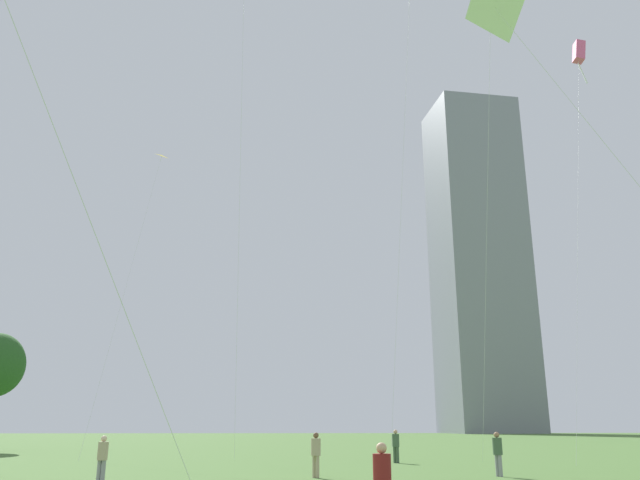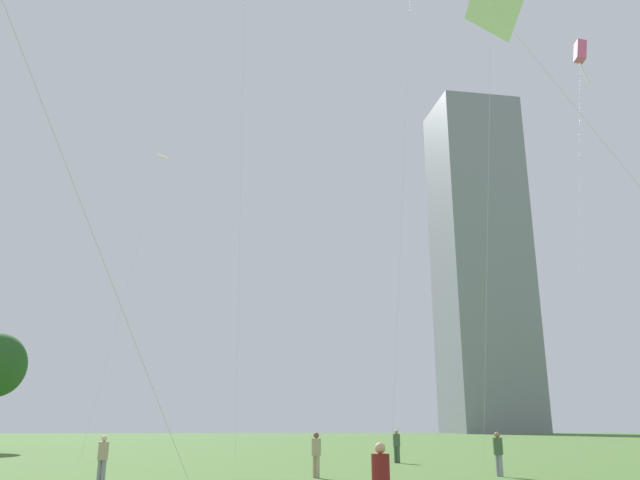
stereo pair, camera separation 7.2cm
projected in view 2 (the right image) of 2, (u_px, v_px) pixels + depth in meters
name	position (u px, v px, depth m)	size (l,w,h in m)	color
person_standing_0	(103.00, 456.00, 22.41)	(0.36, 0.36, 1.62)	gray
person_standing_1	(316.00, 451.00, 24.87)	(0.38, 0.38, 1.70)	tan
person_standing_2	(397.00, 444.00, 34.27)	(0.38, 0.38, 1.72)	#3F593F
person_standing_3	(381.00, 479.00, 12.62)	(0.37, 0.37, 1.65)	#3F593F
person_standing_4	(498.00, 451.00, 25.47)	(0.38, 0.38, 1.71)	gray
kite_flying_3	(162.00, 159.00, 52.52)	(1.94, 11.44, 23.90)	silver
kite_flying_4	(580.00, 53.00, 48.25)	(8.04, 9.14, 30.32)	silver
kite_flying_7	(496.00, 10.00, 17.70)	(8.42, 2.26, 13.65)	silver
distant_highrise_0	(481.00, 260.00, 155.76)	(19.80, 17.34, 81.83)	gray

